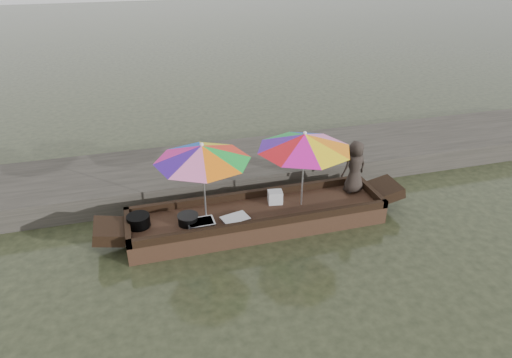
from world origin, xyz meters
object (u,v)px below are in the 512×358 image
object	(u,v)px
tray_crayfish	(201,223)
charcoal_grill	(188,220)
cooking_pot	(139,221)
vendor	(355,167)
umbrella_stern	(303,169)
tray_scallop	(235,219)
umbrella_bow	(204,182)
supply_bag	(275,197)
boat_hull	(257,219)

from	to	relation	value
tray_crayfish	charcoal_grill	distance (m)	0.25
cooking_pot	vendor	world-z (taller)	vendor
umbrella_stern	tray_scallop	bearing A→B (deg)	-171.76
tray_scallop	tray_crayfish	bearing A→B (deg)	179.88
umbrella_bow	supply_bag	bearing A→B (deg)	8.15
vendor	boat_hull	bearing A→B (deg)	-4.26
cooking_pot	tray_scallop	size ratio (longest dim) A/B	0.84
cooking_pot	supply_bag	world-z (taller)	supply_bag
tray_crayfish	umbrella_stern	distance (m)	2.18
vendor	umbrella_bow	xyz separation A→B (m)	(-3.14, -0.23, 0.22)
boat_hull	supply_bag	xyz separation A→B (m)	(0.43, 0.21, 0.30)
tray_scallop	umbrella_stern	world-z (taller)	umbrella_stern
tray_crayfish	vendor	world-z (taller)	vendor
cooking_pot	vendor	distance (m)	4.39
charcoal_grill	supply_bag	xyz separation A→B (m)	(1.78, 0.28, 0.04)
boat_hull	vendor	distance (m)	2.27
charcoal_grill	vendor	distance (m)	3.53
vendor	charcoal_grill	bearing A→B (deg)	-5.38
tray_scallop	charcoal_grill	distance (m)	0.87
umbrella_stern	tray_crayfish	bearing A→B (deg)	-174.38
supply_bag	vendor	distance (m)	1.76
boat_hull	cooking_pot	size ratio (longest dim) A/B	11.89
charcoal_grill	umbrella_bow	bearing A→B (deg)	12.51
vendor	tray_crayfish	bearing A→B (deg)	-2.91
boat_hull	cooking_pot	distance (m)	2.25
umbrella_bow	vendor	bearing A→B (deg)	4.18
cooking_pot	charcoal_grill	world-z (taller)	cooking_pot
tray_scallop	charcoal_grill	xyz separation A→B (m)	(-0.86, 0.13, 0.06)
tray_crayfish	umbrella_stern	xyz separation A→B (m)	(2.04, 0.20, 0.73)
tray_crayfish	umbrella_bow	bearing A→B (deg)	56.63
tray_scallop	boat_hull	bearing A→B (deg)	22.33
cooking_pot	umbrella_bow	world-z (taller)	umbrella_bow
cooking_pot	umbrella_bow	distance (m)	1.40
cooking_pot	supply_bag	size ratio (longest dim) A/B	1.49
tray_crayfish	tray_scallop	size ratio (longest dim) A/B	1.00
tray_scallop	vendor	xyz separation A→B (m)	(2.62, 0.43, 0.53)
umbrella_stern	boat_hull	bearing A→B (deg)	180.00
boat_hull	tray_scallop	size ratio (longest dim) A/B	10.02
cooking_pot	tray_scallop	world-z (taller)	cooking_pot
boat_hull	umbrella_stern	world-z (taller)	umbrella_stern
tray_scallop	umbrella_stern	distance (m)	1.60
tray_scallop	vendor	world-z (taller)	vendor
vendor	umbrella_bow	size ratio (longest dim) A/B	0.65
charcoal_grill	vendor	xyz separation A→B (m)	(3.48, 0.31, 0.47)
vendor	umbrella_stern	world-z (taller)	umbrella_stern
tray_crayfish	supply_bag	xyz separation A→B (m)	(1.56, 0.41, 0.09)
cooking_pot	umbrella_bow	size ratio (longest dim) A/B	0.24
supply_bag	umbrella_stern	size ratio (longest dim) A/B	0.16
umbrella_bow	umbrella_stern	xyz separation A→B (m)	(1.91, 0.00, 0.00)
cooking_pot	supply_bag	distance (m)	2.66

